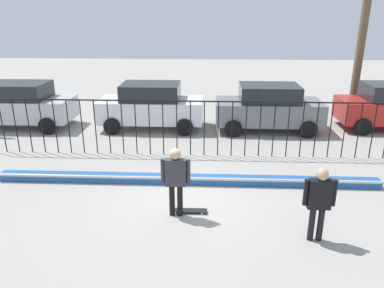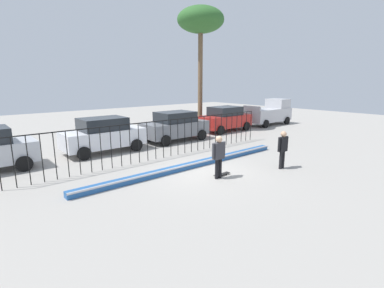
% 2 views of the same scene
% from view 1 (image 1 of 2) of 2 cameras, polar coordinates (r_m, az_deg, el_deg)
% --- Properties ---
extents(ground_plane, '(60.00, 60.00, 0.00)m').
position_cam_1_polar(ground_plane, '(10.10, -1.17, -8.23)').
color(ground_plane, '#9E9991').
extents(bowl_coping_ledge, '(11.00, 0.41, 0.27)m').
position_cam_1_polar(bowl_coping_ledge, '(10.86, -0.85, -5.41)').
color(bowl_coping_ledge, '#235699').
rests_on(bowl_coping_ledge, ground).
extents(perimeter_fence, '(14.04, 0.04, 1.92)m').
position_cam_1_polar(perimeter_fence, '(12.59, -0.23, 3.32)').
color(perimeter_fence, black).
rests_on(perimeter_fence, ground).
extents(skateboarder, '(0.70, 0.26, 1.74)m').
position_cam_1_polar(skateboarder, '(8.85, -2.52, -4.92)').
color(skateboarder, black).
rests_on(skateboarder, ground).
extents(skateboard, '(0.80, 0.20, 0.07)m').
position_cam_1_polar(skateboard, '(9.39, -0.16, -10.11)').
color(skateboard, black).
rests_on(skateboard, ground).
extents(camera_operator, '(0.69, 0.26, 1.70)m').
position_cam_1_polar(camera_operator, '(8.35, 18.86, -7.83)').
color(camera_operator, black).
rests_on(camera_operator, ground).
extents(parked_car_silver, '(4.30, 2.12, 1.90)m').
position_cam_1_polar(parked_car_silver, '(17.45, -24.67, 5.49)').
color(parked_car_silver, '#B7BABF').
rests_on(parked_car_silver, ground).
extents(parked_car_white, '(4.30, 2.12, 1.90)m').
position_cam_1_polar(parked_car_white, '(15.81, -6.23, 5.86)').
color(parked_car_white, silver).
rests_on(parked_car_white, ground).
extents(parked_car_gray, '(4.30, 2.12, 1.90)m').
position_cam_1_polar(parked_car_gray, '(15.72, 11.58, 5.50)').
color(parked_car_gray, slate).
rests_on(parked_car_gray, ground).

